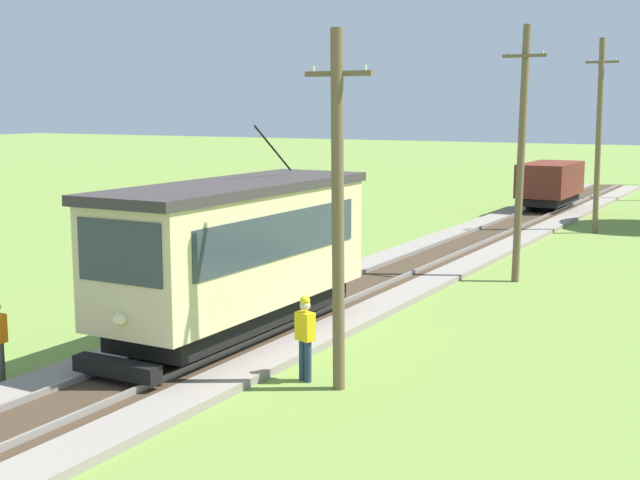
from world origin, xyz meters
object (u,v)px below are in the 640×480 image
Objects in this scene: utility_pole_near_tram at (338,209)px; utility_pole_far at (599,135)px; utility_pole_mid at (521,152)px; second_worker at (305,334)px; red_tram at (237,251)px; freight_car at (550,183)px.

utility_pole_far is at bearing 90.00° from utility_pole_near_tram.
second_worker is (-0.83, -12.20, -3.15)m from utility_pole_mid.
utility_pole_mid is at bearing 70.62° from red_tram.
utility_pole_far is at bearing 80.66° from red_tram.
freight_car is 19.10m from utility_pole_mid.
second_worker is (-0.83, 0.16, -2.61)m from utility_pole_near_tram.
utility_pole_far is (0.00, 11.89, 0.19)m from utility_pole_mid.
red_tram reaches higher than freight_car.
freight_car is at bearing 101.20° from utility_pole_mid.
utility_pole_mid reaches higher than second_worker.
second_worker is (2.85, -30.76, -0.57)m from freight_car.
utility_pole_far reaches higher than utility_pole_mid.
utility_pole_near_tram is 12.38m from utility_pole_mid.
utility_pole_near_tram is at bearing -90.00° from utility_pole_far.
utility_pole_near_tram is at bearing -90.00° from utility_pole_mid.
second_worker is (2.85, -1.76, -1.21)m from red_tram.
red_tram is 3.56m from second_worker.
utility_pole_far is (3.68, -6.67, 2.77)m from freight_car.
second_worker is at bearing -84.71° from freight_car.
utility_pole_mid is at bearing 90.00° from utility_pole_near_tram.
red_tram is 29.01m from freight_car.
second_worker is at bearing -91.97° from utility_pole_far.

